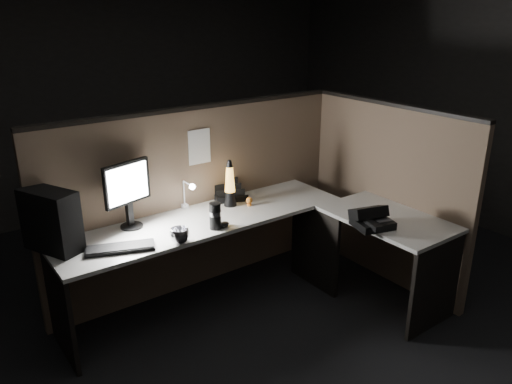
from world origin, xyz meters
TOP-DOWN VIEW (x-y plane):
  - floor at (0.00, 0.00)m, footprint 6.00×6.00m
  - room_shell at (0.00, 0.00)m, footprint 6.00×6.00m
  - partition_back at (0.00, 0.93)m, footprint 2.66×0.06m
  - partition_right at (1.33, 0.10)m, footprint 0.06×1.66m
  - desk at (0.18, 0.25)m, footprint 2.60×1.60m
  - pc_tower at (-1.22, 0.74)m, footprint 0.33×0.43m
  - monitor at (-0.67, 0.79)m, footprint 0.38×0.16m
  - keyboard at (-0.87, 0.48)m, footprint 0.47×0.30m
  - mouse at (-0.12, 0.38)m, footprint 0.11×0.09m
  - clip_lamp at (-0.17, 0.81)m, footprint 0.05×0.19m
  - organizer at (0.23, 0.86)m, footprint 0.30×0.28m
  - lava_lamp at (0.15, 0.71)m, footprint 0.10×0.10m
  - travel_mug at (-0.19, 0.39)m, footprint 0.09×0.09m
  - steel_mug at (-0.50, 0.34)m, footprint 0.17×0.17m
  - figurine at (0.27, 0.62)m, footprint 0.05×0.05m
  - pinned_paper at (-0.01, 0.90)m, footprint 0.20×0.00m
  - desk_phone at (0.76, -0.24)m, footprint 0.31×0.31m

SIDE VIEW (x-z plane):
  - floor at x=0.00m, z-range 0.00..0.00m
  - desk at x=0.18m, z-range 0.22..0.95m
  - keyboard at x=-0.87m, z-range 0.73..0.75m
  - mouse at x=-0.12m, z-range 0.73..0.77m
  - partition_back at x=0.00m, z-range 0.00..1.50m
  - partition_right at x=1.33m, z-range 0.00..1.50m
  - organizer at x=0.23m, z-range 0.68..0.86m
  - figurine at x=0.27m, z-range 0.75..0.80m
  - steel_mug at x=-0.50m, z-range 0.73..0.83m
  - desk_phone at x=0.76m, z-range 0.71..0.87m
  - travel_mug at x=-0.19m, z-range 0.73..0.93m
  - clip_lamp at x=-0.17m, z-range 0.75..1.00m
  - lava_lamp at x=0.15m, z-range 0.70..1.08m
  - pc_tower at x=-1.22m, z-range 0.73..1.15m
  - monitor at x=-0.67m, z-range 0.78..1.27m
  - pinned_paper at x=-0.01m, z-range 1.07..1.35m
  - room_shell at x=0.00m, z-range -1.38..4.62m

